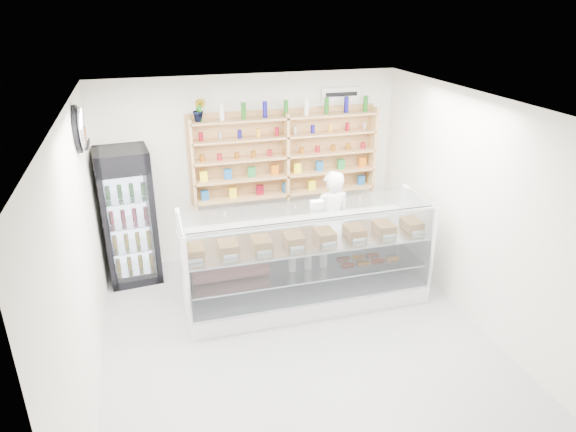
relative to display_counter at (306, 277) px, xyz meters
name	(u,v)px	position (x,y,z in m)	size (l,w,h in m)	color
room	(300,236)	(-0.34, -0.81, 1.03)	(5.00, 5.00, 5.00)	#A1A2A6
display_counter	(306,277)	(0.00, 0.00, 0.00)	(3.18, 0.95, 1.39)	white
shop_worker	(331,223)	(0.61, 0.72, 0.41)	(0.57, 0.38, 1.58)	white
drinks_cooler	(129,216)	(-2.19, 1.33, 0.60)	(0.75, 0.74, 1.94)	black
wall_shelving	(286,156)	(0.16, 1.53, 1.22)	(2.84, 0.28, 1.33)	tan
potted_plant	(199,110)	(-1.09, 1.53, 1.98)	(0.18, 0.14, 0.33)	#1E6626
security_mirror	(82,129)	(-2.51, 0.39, 2.08)	(0.15, 0.50, 0.50)	silver
wall_sign	(341,94)	(1.06, 1.66, 2.08)	(0.62, 0.03, 0.20)	white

